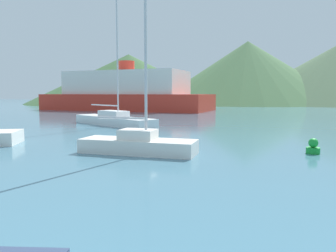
% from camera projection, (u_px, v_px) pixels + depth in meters
% --- Properties ---
extents(sailboat_inner, '(8.69, 6.07, 10.74)m').
position_uv_depth(sailboat_inner, '(114.00, 119.00, 26.48)').
color(sailboat_inner, white).
rests_on(sailboat_inner, ground_plane).
extents(sailboat_middle, '(5.04, 1.57, 10.87)m').
position_uv_depth(sailboat_middle, '(138.00, 141.00, 14.09)').
color(sailboat_middle, white).
rests_on(sailboat_middle, ground_plane).
extents(ferry_distant, '(26.59, 11.83, 7.53)m').
position_uv_depth(ferry_distant, '(127.00, 93.00, 50.82)').
color(ferry_distant, red).
rests_on(ferry_distant, ground_plane).
extents(buoy_marker, '(0.58, 0.58, 0.66)m').
position_uv_depth(buoy_marker, '(313.00, 147.00, 14.04)').
color(buoy_marker, green).
rests_on(buoy_marker, ground_plane).
extents(hill_west, '(51.59, 51.59, 12.70)m').
position_uv_depth(hill_west, '(129.00, 79.00, 85.60)').
color(hill_west, '#3D6038').
rests_on(hill_west, ground_plane).
extents(hill_central, '(49.09, 49.09, 15.97)m').
position_uv_depth(hill_central, '(247.00, 72.00, 84.84)').
color(hill_central, '#476B42').
rests_on(hill_central, ground_plane).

